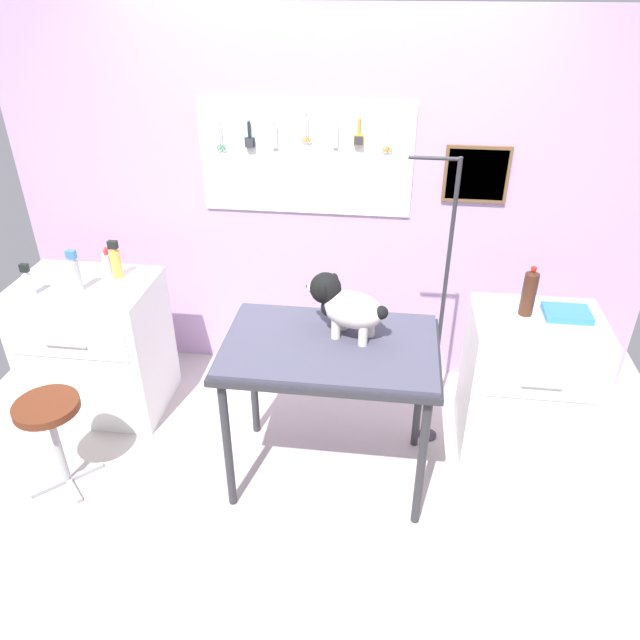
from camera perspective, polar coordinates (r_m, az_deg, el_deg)
ground at (r=3.38m, az=-2.14°, el=-16.53°), size 4.40×4.00×0.04m
rear_wall_panel at (r=3.79m, az=0.68°, el=10.63°), size 4.00×0.11×2.30m
grooming_table at (r=2.99m, az=0.96°, el=-3.52°), size 1.08×0.70×0.86m
grooming_arm at (r=3.29m, az=11.27°, el=-0.36°), size 0.30×0.11×1.70m
dog at (r=2.93m, az=2.38°, el=1.43°), size 0.43×0.29×0.31m
counter_left at (r=3.95m, az=-20.55°, el=-2.34°), size 0.80×0.58×0.87m
cabinet_right at (r=3.58m, az=19.05°, el=-5.84°), size 0.68×0.54×0.86m
stool at (r=3.43m, az=-24.34°, el=-8.58°), size 0.33×0.33×0.55m
pump_bottle_white at (r=3.78m, az=-19.56°, el=5.10°), size 0.06×0.06×0.17m
shampoo_bottle at (r=3.68m, az=-26.04°, el=3.24°), size 0.05×0.05×0.19m
spray_bottle_tall at (r=3.61m, az=-22.28°, el=4.10°), size 0.06×0.06×0.25m
conditioner_bottle at (r=3.70m, az=-18.87°, el=5.26°), size 0.06×0.06×0.23m
soda_bottle at (r=3.31m, az=19.30°, el=2.48°), size 0.07×0.07×0.28m
supply_tray at (r=3.42m, az=22.47°, el=0.59°), size 0.24×0.18×0.04m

